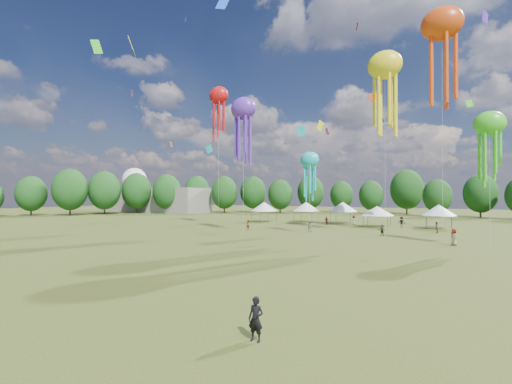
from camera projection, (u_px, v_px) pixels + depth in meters
The scene contains 10 objects.
ground at pixel (137, 302), 18.19m from camera, with size 300.00×300.00×0.00m, color #384416.
observer_main at pixel (256, 319), 13.29m from camera, with size 0.63×0.41×1.73m, color black.
spectator_near at pixel (310, 227), 52.52m from camera, with size 0.77×0.60×1.58m, color gray.
spectators_far at pixel (384, 225), 54.27m from camera, with size 29.80×23.31×1.88m.
festival_tents at pixel (338, 208), 66.89m from camera, with size 38.31×10.54×4.31m.
show_kites at pixel (356, 86), 49.45m from camera, with size 43.90×12.91×31.77m.
small_kites at pixel (326, 52), 55.26m from camera, with size 79.05×54.19×44.61m.
treeline at pixel (348, 191), 74.94m from camera, with size 201.57×95.24×13.43m.
hangar at pixel (154, 200), 115.95m from camera, with size 40.00×12.00×8.00m, color gray.
radome at pixel (135, 184), 128.95m from camera, with size 9.00×9.00×16.00m.
Camera 1 is at (14.33, -12.96, 5.71)m, focal length 23.91 mm.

